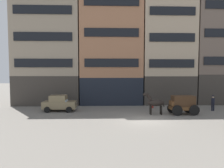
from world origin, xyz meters
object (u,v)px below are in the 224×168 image
(sedan_dark, at_px, (59,103))
(fire_hydrant_curbside, at_px, (153,105))
(draft_horse, at_px, (155,103))
(cargo_wagon, at_px, (183,104))
(pedestrian_officer, at_px, (213,102))

(sedan_dark, distance_m, fire_hydrant_curbside, 11.25)
(draft_horse, bearing_deg, fire_hydrant_curbside, 79.80)
(cargo_wagon, xyz_separation_m, draft_horse, (-2.95, -0.00, 0.12))
(fire_hydrant_curbside, bearing_deg, pedestrian_officer, -17.09)
(sedan_dark, xyz_separation_m, fire_hydrant_curbside, (11.13, 1.55, -0.49))
(pedestrian_officer, bearing_deg, fire_hydrant_curbside, 162.91)
(draft_horse, relative_size, pedestrian_officer, 1.31)
(draft_horse, xyz_separation_m, pedestrian_officer, (7.16, 1.67, -0.29))
(sedan_dark, bearing_deg, draft_horse, -11.44)
(pedestrian_officer, distance_m, fire_hydrant_curbside, 6.82)
(sedan_dark, xyz_separation_m, pedestrian_officer, (17.63, -0.44, 0.07))
(draft_horse, distance_m, pedestrian_officer, 7.36)
(draft_horse, bearing_deg, pedestrian_officer, 13.16)
(sedan_dark, height_order, fire_hydrant_curbside, sedan_dark)
(draft_horse, xyz_separation_m, sedan_dark, (-10.47, 2.12, -0.36))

